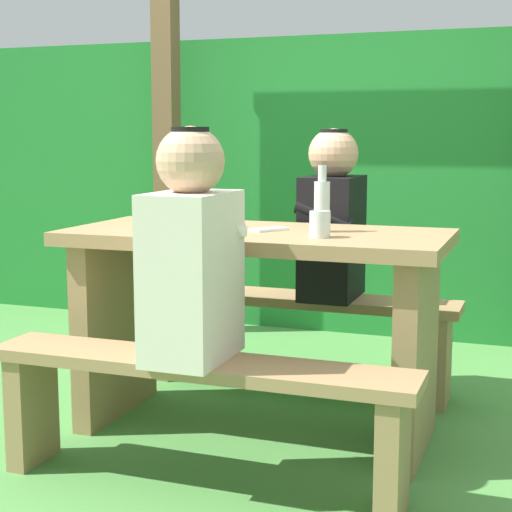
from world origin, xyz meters
The scene contains 13 objects.
ground_plane centered at (0.00, 0.00, 0.00)m, with size 12.00×12.00×0.00m, color #4B8940.
hedge_backdrop centered at (0.00, 1.95, 0.83)m, with size 6.40×0.66×1.66m, color #21772D.
pergola_post_left centered at (-1.01, 1.33, 0.99)m, with size 0.12×0.12×1.99m, color brown.
picnic_table centered at (0.00, 0.00, 0.52)m, with size 1.40×0.64×0.77m.
bench_near centered at (0.00, -0.54, 0.31)m, with size 1.40×0.24×0.43m.
bench_far centered at (0.00, 0.54, 0.31)m, with size 1.40×0.24×0.43m.
person_white_shirt centered at (-0.01, -0.54, 0.76)m, with size 0.25×0.35×0.72m.
person_black_coat centered at (0.15, 0.54, 0.76)m, with size 0.25×0.35×0.72m.
drinking_glass centered at (0.28, -0.12, 0.82)m, with size 0.07×0.07×0.09m, color silver.
bottle_left centered at (0.24, 0.05, 0.87)m, with size 0.06×0.06×0.24m.
bottle_right centered at (-0.18, -0.07, 0.86)m, with size 0.06×0.06×0.23m.
bottle_center centered at (-0.26, 0.01, 0.87)m, with size 0.07×0.07×0.25m.
cell_phone centered at (0.05, 0.01, 0.77)m, with size 0.07×0.14×0.01m, color silver.
Camera 1 is at (1.01, -2.79, 1.12)m, focal length 56.82 mm.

